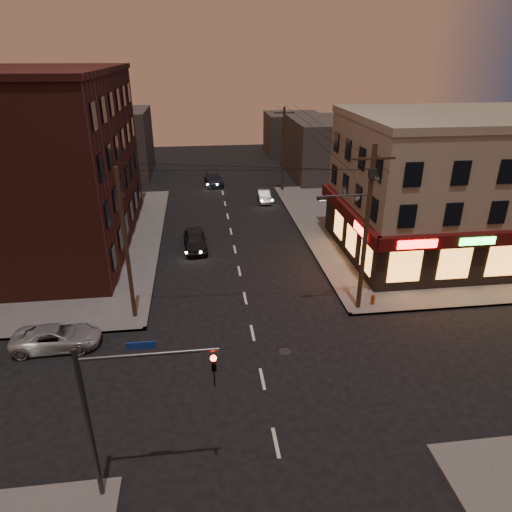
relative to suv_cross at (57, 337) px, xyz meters
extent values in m
plane|color=black|center=(10.57, -4.00, -0.63)|extent=(120.00, 120.00, 0.00)
cube|color=#514F4C|center=(28.57, 15.00, -0.56)|extent=(24.00, 28.00, 0.15)
cube|color=#514F4C|center=(-7.43, 15.00, -0.56)|extent=(24.00, 28.00, 0.15)
cube|color=gray|center=(26.57, 9.50, 4.52)|extent=(15.00, 12.00, 10.00)
cube|color=gray|center=(26.57, 9.50, 9.77)|extent=(15.20, 12.20, 0.50)
cube|color=black|center=(26.57, 3.55, 1.22)|extent=(15.12, 0.25, 3.40)
cube|color=black|center=(19.12, 9.50, 1.22)|extent=(0.25, 12.12, 3.40)
cube|color=#420A0A|center=(26.57, 3.25, 3.02)|extent=(15.60, 0.50, 0.90)
cube|color=#420A0A|center=(18.82, 9.50, 3.02)|extent=(0.50, 12.60, 0.90)
cube|color=#FF140C|center=(21.27, 2.98, 3.02)|extent=(2.60, 0.06, 0.55)
cube|color=#26FF3F|center=(25.27, 2.98, 3.02)|extent=(2.40, 0.06, 0.50)
cube|color=#FF140C|center=(18.55, 5.70, 3.02)|extent=(0.06, 2.60, 0.55)
cube|color=orange|center=(25.97, 3.40, 1.32)|extent=(12.40, 0.08, 2.20)
cube|color=orange|center=(18.97, 8.50, 1.32)|extent=(0.08, 8.40, 2.20)
cube|color=#431B15|center=(-3.93, 15.00, 6.02)|extent=(12.00, 20.00, 13.00)
cube|color=#3F3D3A|center=(24.57, 34.00, 2.87)|extent=(10.00, 12.00, 7.00)
cube|color=#3F3D3A|center=(-2.43, 38.00, 3.37)|extent=(9.00, 10.00, 8.00)
cube|color=#3F3D3A|center=(22.57, 48.00, 2.37)|extent=(8.00, 8.00, 6.00)
cylinder|color=#382619|center=(17.37, 1.80, 4.52)|extent=(0.28, 0.28, 10.00)
cube|color=#382619|center=(17.37, 1.80, 8.72)|extent=(2.40, 0.12, 0.12)
cylinder|color=#333538|center=(17.37, 1.80, 7.92)|extent=(0.44, 0.44, 0.50)
cylinder|color=#333538|center=(16.07, 1.80, 6.72)|extent=(2.60, 0.10, 0.10)
cube|color=#333538|center=(14.67, 1.80, 6.62)|extent=(0.60, 0.25, 0.18)
cube|color=#FFD88C|center=(14.67, 1.80, 6.52)|extent=(0.35, 0.15, 0.04)
cylinder|color=#382619|center=(17.37, 28.00, 4.02)|extent=(0.26, 0.26, 9.00)
cylinder|color=#382619|center=(3.77, 2.50, 4.02)|extent=(0.24, 0.24, 9.00)
cylinder|color=#333538|center=(3.97, -9.60, 2.57)|extent=(0.18, 0.18, 6.40)
cylinder|color=#333538|center=(6.17, -9.60, 5.37)|extent=(4.40, 0.12, 0.12)
imported|color=black|center=(8.17, -9.60, 4.87)|extent=(0.16, 0.20, 1.00)
sphere|color=#FF0C05|center=(8.17, -9.72, 5.12)|extent=(0.20, 0.20, 0.20)
cube|color=navy|center=(5.97, -9.60, 5.72)|extent=(0.90, 0.05, 0.25)
imported|color=#9CA0A4|center=(0.00, 0.00, 0.00)|extent=(4.59, 2.19, 1.26)
imported|color=black|center=(7.43, 12.46, 0.12)|extent=(2.06, 4.51, 1.50)
imported|color=slate|center=(14.73, 24.30, -0.04)|extent=(1.38, 3.64, 1.19)
imported|color=#181E31|center=(9.72, 31.58, 0.04)|extent=(2.40, 4.84, 1.35)
cylinder|color=#912F0D|center=(18.37, 2.00, -0.20)|extent=(0.25, 0.25, 0.57)
sphere|color=#912F0D|center=(18.37, 2.00, 0.12)|extent=(0.23, 0.23, 0.23)
cylinder|color=#912F0D|center=(18.37, 2.00, -0.08)|extent=(0.32, 0.17, 0.11)
cylinder|color=#912F0D|center=(18.37, 2.00, -0.08)|extent=(0.17, 0.32, 0.11)
camera|label=1|loc=(8.01, -21.61, 14.04)|focal=32.00mm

